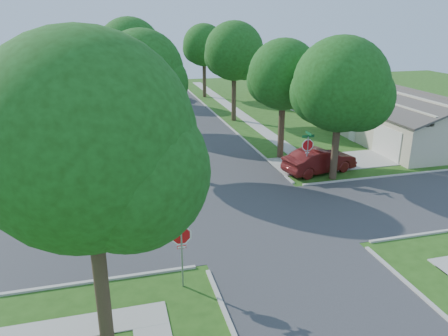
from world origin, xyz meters
name	(u,v)px	position (x,y,z in m)	size (l,w,h in m)	color
ground	(259,219)	(0.00, 0.00, 0.00)	(100.00, 100.00, 0.00)	#254C14
road_ns	(259,219)	(0.00, 0.00, 0.00)	(7.00, 100.00, 0.02)	#333335
sidewalk_ne	(233,109)	(6.10, 26.00, 0.02)	(1.20, 40.00, 0.04)	#9E9B91
sidewalk_nw	(118,115)	(-6.10, 26.00, 0.02)	(1.20, 40.00, 0.04)	#9E9B91
driveway	(333,162)	(7.90, 7.10, 0.03)	(8.80, 3.60, 0.05)	#9E9B91
stop_sign_sw	(181,238)	(-4.70, -4.70, 2.03)	(1.05, 0.80, 2.98)	gray
stop_sign_ne	(308,147)	(4.70, 4.70, 2.03)	(1.05, 0.80, 2.98)	gray
tree_e_near	(284,78)	(4.75, 9.01, 5.64)	(4.97, 4.80, 8.28)	#38281C
tree_e_mid	(235,54)	(4.76, 21.01, 6.25)	(5.59, 5.40, 9.21)	#38281C
tree_e_far	(204,47)	(4.75, 34.01, 5.98)	(5.17, 5.00, 8.72)	#38281C
tree_w_near	(143,76)	(-4.64, 9.01, 6.12)	(5.38, 5.20, 8.97)	#38281C
tree_w_mid	(131,53)	(-4.64, 21.01, 6.49)	(5.80, 5.60, 9.56)	#38281C
tree_w_far	(124,53)	(-4.65, 34.01, 5.51)	(4.76, 4.60, 8.04)	#38281C
tree_sw_corner	(89,151)	(-7.44, -6.99, 6.26)	(6.21, 6.00, 9.55)	#38281C
tree_ne_corner	(341,89)	(6.36, 4.21, 5.59)	(5.80, 5.60, 8.66)	#38281C
house_ne_near	(402,121)	(15.99, 11.00, 1.52)	(8.42, 13.60, 4.23)	#B4AB8E
house_ne_far	(307,87)	(15.99, 29.00, 1.52)	(8.42, 13.60, 4.23)	#B4AB8E
house_nw_far	(20,95)	(-15.99, 32.00, 1.52)	(8.42, 13.60, 4.23)	#B4AB8E
car_driveway	(320,160)	(6.00, 5.50, 0.81)	(1.71, 4.89, 1.61)	#541311
car_curb_east	(178,94)	(1.20, 32.54, 0.72)	(1.70, 4.22, 1.44)	black
car_curb_west	(136,87)	(-3.20, 39.99, 0.66)	(1.85, 4.55, 1.32)	black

